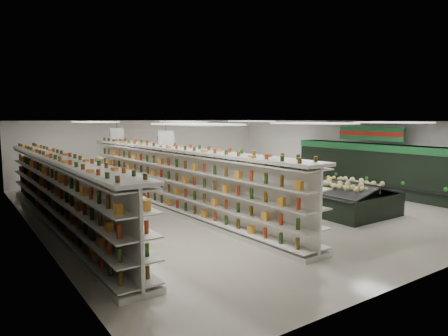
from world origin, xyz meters
TOP-DOWN VIEW (x-y plane):
  - floor at (0.00, 0.00)m, footprint 16.00×16.00m
  - ceiling at (0.00, 0.00)m, footprint 14.00×16.00m
  - wall_back at (0.00, 8.00)m, footprint 14.00×0.02m
  - wall_left at (-7.00, 0.00)m, footprint 0.02×16.00m
  - wall_right at (7.00, 0.00)m, footprint 0.02×16.00m
  - produce_wall_case at (6.53, -1.50)m, footprint 0.93×8.00m
  - aisle_sign_near at (-3.80, -2.00)m, footprint 0.52×0.06m
  - aisle_sign_far at (-3.80, 2.00)m, footprint 0.52×0.06m
  - hortifruti_banner at (6.25, -1.50)m, footprint 0.12×3.20m
  - gondola_left at (-6.16, 0.51)m, footprint 1.03×12.42m
  - gondola_center at (-2.24, 0.43)m, footprint 1.65×13.13m
  - produce_island at (2.42, -0.87)m, footprint 2.85×7.78m
  - soda_endcap at (-0.66, 6.65)m, footprint 1.54×1.27m
  - shopper_main at (-0.48, -2.92)m, footprint 0.66×0.46m
  - shopper_background at (-3.89, 3.87)m, footprint 0.70×0.96m

SIDE VIEW (x-z plane):
  - floor at x=0.00m, z-range 0.00..0.00m
  - produce_island at x=2.42m, z-range -0.05..1.11m
  - soda_endcap at x=-0.66m, z-range -0.03..1.68m
  - shopper_main at x=-0.48m, z-range 0.00..1.73m
  - shopper_background at x=-3.89m, z-range 0.00..1.79m
  - gondola_left at x=-6.16m, z-range -0.09..2.06m
  - gondola_center at x=-2.24m, z-range -0.09..2.18m
  - produce_wall_case at x=6.53m, z-range 0.14..2.34m
  - wall_back at x=0.00m, z-range 0.00..3.20m
  - wall_left at x=-7.00m, z-range 0.00..3.20m
  - wall_right at x=7.00m, z-range 0.00..3.20m
  - hortifruti_banner at x=6.25m, z-range 2.18..3.13m
  - aisle_sign_near at x=-3.80m, z-range 2.38..3.13m
  - aisle_sign_far at x=-3.80m, z-range 2.38..3.13m
  - ceiling at x=0.00m, z-range 3.19..3.21m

